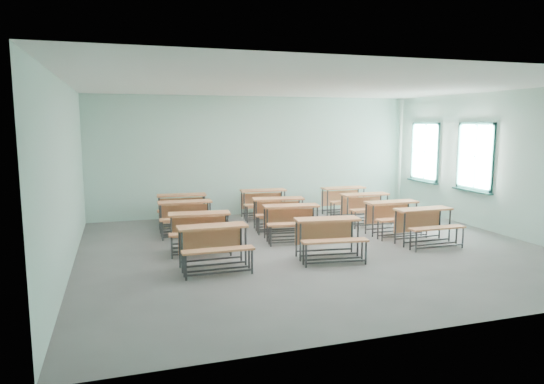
% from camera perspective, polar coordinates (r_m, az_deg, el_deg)
% --- Properties ---
extents(room, '(9.04, 8.04, 3.24)m').
position_cam_1_polar(room, '(9.58, 5.43, 2.76)').
color(room, slate).
rests_on(room, ground).
extents(desk_unit_r0c0, '(1.20, 0.81, 0.75)m').
position_cam_1_polar(desk_unit_r0c0, '(8.35, -6.86, -5.71)').
color(desk_unit_r0c0, '#CD794A').
rests_on(desk_unit_r0c0, ground).
extents(desk_unit_r0c1, '(1.28, 0.94, 0.75)m').
position_cam_1_polar(desk_unit_r0c1, '(8.97, 6.69, -4.74)').
color(desk_unit_r0c1, '#CD794A').
rests_on(desk_unit_r0c1, ground).
extents(desk_unit_r0c2, '(1.20, 0.82, 0.75)m').
position_cam_1_polar(desk_unit_r0c2, '(10.43, 17.67, -3.25)').
color(desk_unit_r0c2, '#CD794A').
rests_on(desk_unit_r0c2, ground).
extents(desk_unit_r1c0, '(1.27, 0.92, 0.75)m').
position_cam_1_polar(desk_unit_r1c0, '(9.56, -8.49, -3.97)').
color(desk_unit_r1c0, '#CD794A').
rests_on(desk_unit_r1c0, ground).
extents(desk_unit_r1c1, '(1.28, 0.93, 0.75)m').
position_cam_1_polar(desk_unit_r1c1, '(10.34, 2.37, -2.96)').
color(desk_unit_r1c1, '#CD794A').
rests_on(desk_unit_r1c1, ground).
extents(desk_unit_r1c2, '(1.20, 0.80, 0.75)m').
position_cam_1_polar(desk_unit_r1c2, '(11.16, 14.13, -2.39)').
color(desk_unit_r1c2, '#CD794A').
rests_on(desk_unit_r1c2, ground).
extents(desk_unit_r2c0, '(1.21, 0.83, 0.75)m').
position_cam_1_polar(desk_unit_r2c0, '(11.02, -10.13, -2.39)').
color(desk_unit_r2c0, '#CD794A').
rests_on(desk_unit_r2c0, ground).
extents(desk_unit_r2c1, '(1.29, 0.95, 0.75)m').
position_cam_1_polar(desk_unit_r2c1, '(11.31, 0.84, -2.00)').
color(desk_unit_r2c1, '#CD794A').
rests_on(desk_unit_r2c1, ground).
extents(desk_unit_r2c2, '(1.20, 0.81, 0.75)m').
position_cam_1_polar(desk_unit_r2c2, '(12.22, 11.08, -1.38)').
color(desk_unit_r2c2, '#CD794A').
rests_on(desk_unit_r2c2, ground).
extents(desk_unit_r3c0, '(1.25, 0.89, 0.75)m').
position_cam_1_polar(desk_unit_r3c0, '(12.08, -10.54, -1.48)').
color(desk_unit_r3c0, '#CD794A').
rests_on(desk_unit_r3c0, ground).
extents(desk_unit_r3c1, '(1.24, 0.87, 0.75)m').
position_cam_1_polar(desk_unit_r3c1, '(12.72, -0.93, -0.86)').
color(desk_unit_r3c1, '#CD794A').
rests_on(desk_unit_r3c1, ground).
extents(desk_unit_r3c2, '(1.20, 0.82, 0.75)m').
position_cam_1_polar(desk_unit_r3c2, '(13.34, 8.59, -0.53)').
color(desk_unit_r3c2, '#CD794A').
rests_on(desk_unit_r3c2, ground).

